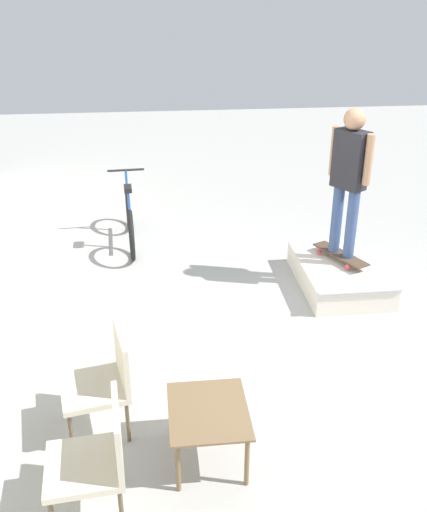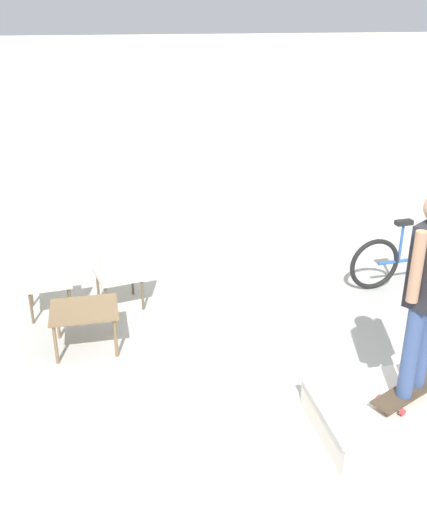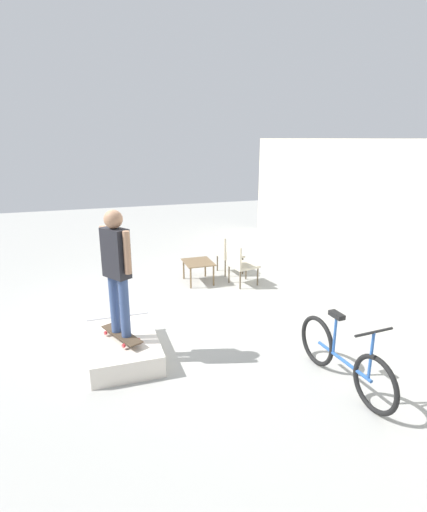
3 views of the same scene
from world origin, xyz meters
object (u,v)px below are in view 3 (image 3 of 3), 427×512
Objects in this scene: bicycle at (343,359)px; coffee_table at (198,265)px; patio_chair_right at (240,263)px; person_skater at (116,263)px; skateboard_on_ramp at (122,334)px; patio_chair_left at (226,252)px; skate_ramp_box at (123,347)px.

coffee_table is at bearing -174.43° from bicycle.
person_skater is at bearing 118.74° from patio_chair_right.
person_skater is 0.98× the size of bicycle.
patio_chair_right is at bearing 105.63° from skateboard_on_ramp.
coffee_table is 0.89m from patio_chair_left.
patio_chair_left is 1.00× the size of patio_chair_right.
skate_ramp_box is at bearing -125.20° from bicycle.
skate_ramp_box is at bearing 118.04° from patio_chair_right.
coffee_table is at bearing 112.48° from person_skater.
patio_chair_right is at bearing 174.99° from patio_chair_left.
person_skater is at bearing -123.90° from bicycle.
coffee_table is 0.40× the size of bicycle.
bicycle reaches higher than patio_chair_left.
skateboard_on_ramp is 0.91× the size of patio_chair_left.
patio_chair_right is (-2.26, 2.67, 0.11)m from skateboard_on_ramp.
patio_chair_left is at bearing -11.39° from patio_chair_right.
patio_chair_left reaches higher than skate_ramp_box.
skate_ramp_box is 3.46m from patio_chair_right.
person_skater is 3.62m from patio_chair_right.
patio_chair_right is at bearing 174.67° from bicycle.
bicycle is at bearing 27.29° from person_skater.
skate_ramp_box is 0.24m from skateboard_on_ramp.
skate_ramp_box is 3.00m from bicycle.
coffee_table is (-2.69, 1.88, 0.02)m from skateboard_on_ramp.
skate_ramp_box is at bearing -35.45° from coffee_table.
coffee_table reaches higher than skate_ramp_box.
person_skater is at bearing -13.22° from skate_ramp_box.
person_skater is 3.15m from bicycle.
patio_chair_left is at bearing 114.57° from skateboard_on_ramp.
patio_chair_left reaches higher than coffee_table.
bicycle is at bearing 58.53° from skate_ramp_box.
person_skater is at bearing 134.07° from patio_chair_left.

